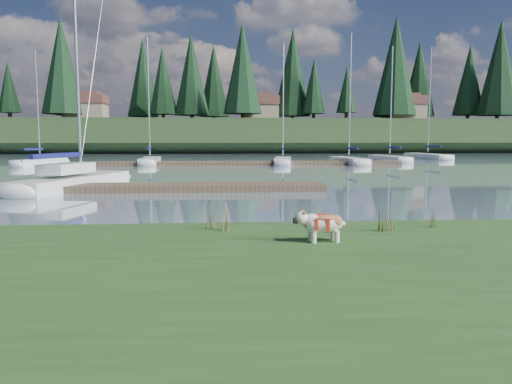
{
  "coord_description": "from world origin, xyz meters",
  "views": [
    {
      "loc": [
        -0.51,
        -12.91,
        2.29
      ],
      "look_at": [
        0.37,
        -0.5,
        0.95
      ],
      "focal_mm": 35.0,
      "sensor_mm": 36.0,
      "label": 1
    }
  ],
  "objects": [
    {
      "name": "conifer_2",
      "position": [
        -25.0,
        68.0,
        13.54
      ],
      "size": [
        6.6,
        6.6,
        16.05
      ],
      "color": "#382619",
      "rests_on": "ridge"
    },
    {
      "name": "bank",
      "position": [
        0.0,
        -6.0,
        0.17
      ],
      "size": [
        60.0,
        9.0,
        0.35
      ],
      "primitive_type": "cube",
      "color": "#284A1D",
      "rests_on": "ground"
    },
    {
      "name": "sailboat_bg_1",
      "position": [
        -6.79,
        32.56,
        0.33
      ],
      "size": [
        1.85,
        7.5,
        11.14
      ],
      "rotation": [
        0.0,
        0.0,
        1.62
      ],
      "color": "silver",
      "rests_on": "ground"
    },
    {
      "name": "sailboat_bg_4",
      "position": [
        15.92,
        35.55,
        0.33
      ],
      "size": [
        2.42,
        7.68,
        11.18
      ],
      "rotation": [
        0.0,
        0.0,
        1.7
      ],
      "color": "silver",
      "rests_on": "ground"
    },
    {
      "name": "weed_2",
      "position": [
        2.88,
        -2.85,
        0.64
      ],
      "size": [
        0.17,
        0.14,
        0.7
      ],
      "color": "#475B23",
      "rests_on": "bank"
    },
    {
      "name": "conifer_3",
      "position": [
        -10.0,
        72.0,
        11.74
      ],
      "size": [
        4.84,
        4.84,
        12.25
      ],
      "color": "#382619",
      "rests_on": "ridge"
    },
    {
      "name": "conifer_4",
      "position": [
        3.0,
        66.0,
        13.09
      ],
      "size": [
        6.16,
        6.16,
        15.1
      ],
      "color": "#382619",
      "rests_on": "ridge"
    },
    {
      "name": "house_1",
      "position": [
        6.0,
        71.0,
        7.31
      ],
      "size": [
        6.3,
        5.3,
        4.65
      ],
      "color": "gray",
      "rests_on": "ridge"
    },
    {
      "name": "conifer_6",
      "position": [
        28.0,
        68.0,
        13.99
      ],
      "size": [
        7.04,
        7.04,
        17.0
      ],
      "color": "#382619",
      "rests_on": "ridge"
    },
    {
      "name": "weed_3",
      "position": [
        -0.75,
        -2.26,
        0.63
      ],
      "size": [
        0.17,
        0.14,
        0.66
      ],
      "color": "#475B23",
      "rests_on": "bank"
    },
    {
      "name": "weed_5",
      "position": [
        4.14,
        -2.44,
        0.58
      ],
      "size": [
        0.17,
        0.14,
        0.56
      ],
      "color": "#475B23",
      "rests_on": "bank"
    },
    {
      "name": "house_2",
      "position": [
        30.0,
        69.0,
        7.31
      ],
      "size": [
        6.3,
        5.3,
        4.65
      ],
      "color": "gray",
      "rests_on": "ridge"
    },
    {
      "name": "weed_0",
      "position": [
        -0.42,
        -2.52,
        0.65
      ],
      "size": [
        0.17,
        0.14,
        0.71
      ],
      "color": "#475B23",
      "rests_on": "bank"
    },
    {
      "name": "sailboat_main",
      "position": [
        -7.08,
        10.94,
        0.42
      ],
      "size": [
        4.05,
        8.96,
        12.69
      ],
      "rotation": [
        0.0,
        0.0,
        1.3
      ],
      "color": "silver",
      "rests_on": "ground"
    },
    {
      "name": "ridge",
      "position": [
        0.0,
        73.0,
        2.5
      ],
      "size": [
        200.0,
        20.0,
        5.0
      ],
      "primitive_type": "cube",
      "color": "#1F3218",
      "rests_on": "ground"
    },
    {
      "name": "conifer_7",
      "position": [
        42.0,
        71.0,
        12.19
      ],
      "size": [
        5.28,
        5.28,
        13.2
      ],
      "color": "#382619",
      "rests_on": "ridge"
    },
    {
      "name": "sailboat_bg_5",
      "position": [
        22.4,
        41.92,
        0.32
      ],
      "size": [
        2.77,
        8.82,
        12.32
      ],
      "rotation": [
        0.0,
        0.0,
        1.7
      ],
      "color": "silver",
      "rests_on": "ground"
    },
    {
      "name": "house_0",
      "position": [
        -22.0,
        70.0,
        7.31
      ],
      "size": [
        6.3,
        5.3,
        4.65
      ],
      "color": "gray",
      "rests_on": "ridge"
    },
    {
      "name": "ground",
      "position": [
        0.0,
        30.0,
        0.0
      ],
      "size": [
        200.0,
        200.0,
        0.0
      ],
      "primitive_type": "plane",
      "color": "#7D95A8",
      "rests_on": "ground"
    },
    {
      "name": "dock_near",
      "position": [
        -4.0,
        9.0,
        0.15
      ],
      "size": [
        16.0,
        2.0,
        0.3
      ],
      "primitive_type": "cube",
      "color": "#4C3D2C",
      "rests_on": "ground"
    },
    {
      "name": "bulldog",
      "position": [
        1.39,
        -3.77,
        0.71
      ],
      "size": [
        0.98,
        0.46,
        0.58
      ],
      "rotation": [
        0.0,
        0.0,
        3.21
      ],
      "color": "silver",
      "rests_on": "bank"
    },
    {
      "name": "weed_4",
      "position": [
        3.07,
        -2.7,
        0.55
      ],
      "size": [
        0.17,
        0.14,
        0.48
      ],
      "color": "#475B23",
      "rests_on": "bank"
    },
    {
      "name": "mud_lip",
      "position": [
        0.0,
        -1.6,
        0.07
      ],
      "size": [
        60.0,
        0.5,
        0.14
      ],
      "primitive_type": "cube",
      "color": "#33281C",
      "rests_on": "ground"
    },
    {
      "name": "sailboat_bg_0",
      "position": [
        -15.33,
        30.29,
        0.33
      ],
      "size": [
        3.27,
        6.54,
        9.57
      ],
      "rotation": [
        0.0,
        0.0,
        1.25
      ],
      "color": "silver",
      "rests_on": "ground"
    },
    {
      "name": "dock_far",
      "position": [
        2.0,
        30.0,
        0.15
      ],
      "size": [
        26.0,
        2.2,
        0.3
      ],
      "primitive_type": "cube",
      "color": "#4C3D2C",
      "rests_on": "ground"
    },
    {
      "name": "sailboat_bg_2",
      "position": [
        5.06,
        31.49,
        0.33
      ],
      "size": [
        2.28,
        7.09,
        10.58
      ],
      "rotation": [
        0.0,
        0.0,
        1.44
      ],
      "color": "silver",
      "rests_on": "ground"
    },
    {
      "name": "conifer_5",
      "position": [
        15.0,
        70.0,
        10.83
      ],
      "size": [
        3.96,
        3.96,
        10.35
      ],
      "color": "#382619",
      "rests_on": "ridge"
    },
    {
      "name": "weed_1",
      "position": [
        1.74,
        -2.15,
        0.57
      ],
      "size": [
        0.17,
        0.14,
        0.52
      ],
      "color": "#475B23",
      "rests_on": "bank"
    },
    {
      "name": "sailboat_bg_3",
      "position": [
        10.91,
        31.79,
        0.32
      ],
      "size": [
        2.15,
        7.95,
        11.55
      ],
      "rotation": [
        0.0,
        0.0,
        1.65
      ],
      "color": "silver",
      "rests_on": "ground"
    }
  ]
}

